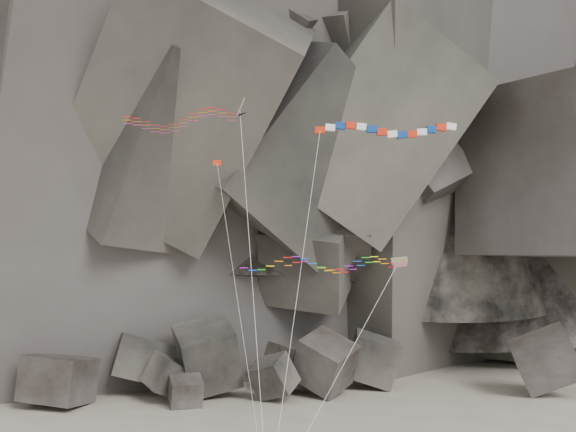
{
  "coord_description": "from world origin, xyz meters",
  "views": [
    {
      "loc": [
        -3.03,
        -51.02,
        18.21
      ],
      "look_at": [
        1.44,
        6.0,
        20.21
      ],
      "focal_mm": 45.0,
      "sensor_mm": 36.0,
      "label": 1
    }
  ],
  "objects": [
    {
      "name": "pennant_kite",
      "position": [
        -3.44,
        -0.81,
        19.43
      ],
      "size": [
        3.69,
        5.98,
        22.21
      ],
      "rotation": [
        0.0,
        0.0,
        0.04
      ],
      "color": "red",
      "rests_on": "ground"
    },
    {
      "name": "banner_kite",
      "position": [
        8.56,
        2.48,
        26.53
      ],
      "size": [
        14.78,
        8.67,
        25.47
      ],
      "rotation": [
        0.0,
        0.0,
        -0.02
      ],
      "color": "red",
      "rests_on": "ground"
    },
    {
      "name": "headland",
      "position": [
        0.0,
        70.0,
        42.0
      ],
      "size": [
        110.0,
        70.0,
        84.0
      ],
      "primitive_type": null,
      "color": "#4E4840",
      "rests_on": "ground"
    },
    {
      "name": "delta_kite",
      "position": [
        -7.18,
        2.31,
        27.18
      ],
      "size": [
        10.86,
        8.5,
        27.14
      ],
      "rotation": [
        0.0,
        0.0,
        -0.05
      ],
      "color": "red",
      "rests_on": "ground"
    },
    {
      "name": "parafoil_kite",
      "position": [
        2.79,
        -1.3,
        16.65
      ],
      "size": [
        12.05,
        4.63,
        15.41
      ],
      "rotation": [
        0.0,
        0.0,
        -0.05
      ],
      "color": "yellow",
      "rests_on": "ground"
    },
    {
      "name": "boulder_field",
      "position": [
        -5.39,
        33.66,
        2.61
      ],
      "size": [
        80.24,
        17.67,
        10.27
      ],
      "color": "#47423F",
      "rests_on": "ground"
    }
  ]
}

